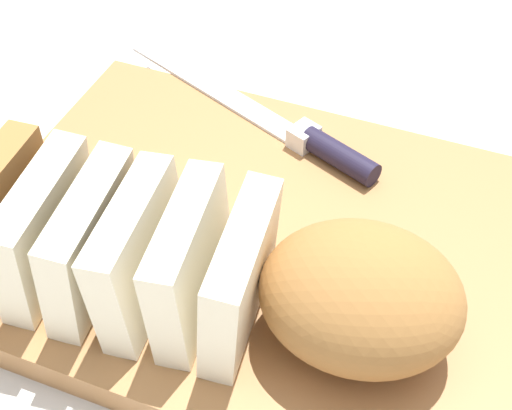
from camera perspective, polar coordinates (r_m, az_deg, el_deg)
name	(u,v)px	position (r m, az deg, el deg)	size (l,w,h in m)	color
ground_plane	(256,254)	(0.59, 0.00, -3.76)	(3.00, 3.00, 0.00)	beige
cutting_board	(256,244)	(0.58, 0.00, -2.95)	(0.42, 0.32, 0.03)	#9E6B3D
bread_loaf	(229,270)	(0.49, -2.04, -4.97)	(0.34, 0.14, 0.09)	#996633
bread_knife	(299,134)	(0.64, 3.25, 5.42)	(0.27, 0.13, 0.02)	silver
crumb_near_knife	(214,197)	(0.59, -3.19, 0.58)	(0.01, 0.01, 0.01)	#996633
crumb_near_loaf	(219,246)	(0.56, -2.79, -3.12)	(0.01, 0.01, 0.01)	#996633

